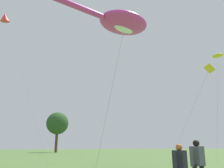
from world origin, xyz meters
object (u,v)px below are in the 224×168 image
Objects in this scene: person_dark_jacket at (180,166)px; small_kite_streamer_purple at (218,56)px; big_show_kite at (121,22)px; person_brown_coat at (198,162)px; small_kite_box_yellow at (5,18)px; small_kite_stunt_black at (207,74)px; tree_broad_distant at (57,123)px.

small_kite_streamer_purple is at bearing -71.15° from person_dark_jacket.
big_show_kite is 1.04× the size of small_kite_streamer_purple.
person_brown_coat is at bearing -63.35° from small_kite_streamer_purple.
person_brown_coat is 0.12× the size of small_kite_box_yellow.
small_kite_streamer_purple is at bearing -154.48° from small_kite_box_yellow.
big_show_kite is 1.45× the size of small_kite_stunt_black.
person_dark_jacket is at bearing -103.14° from tree_broad_distant.
tree_broad_distant is at bearing 177.72° from small_kite_streamer_purple.
person_brown_coat is 19.19m from small_kite_streamer_purple.
small_kite_box_yellow reaches higher than person_brown_coat.
small_kite_stunt_black is (14.07, -9.46, -5.59)m from small_kite_box_yellow.
small_kite_streamer_purple reaches higher than tree_broad_distant.
small_kite_box_yellow is at bearing 20.61° from person_brown_coat.
small_kite_box_yellow reaches higher than small_kite_stunt_black.
small_kite_box_yellow is at bearing -114.08° from small_kite_streamer_purple.
tree_broad_distant is (-2.15, 46.87, -3.02)m from small_kite_streamer_purple.
small_kite_streamer_purple is at bearing -87.37° from tree_broad_distant.
small_kite_streamer_purple is 47.02m from tree_broad_distant.
small_kite_streamer_purple is 1.40× the size of small_kite_stunt_black.
small_kite_box_yellow is at bearing -113.38° from tree_broad_distant.
big_show_kite is 12.59m from person_brown_coat.
tree_broad_distant is (13.02, 55.77, 6.44)m from person_dark_jacket.
tree_broad_distant reaches higher than person_dark_jacket.
small_kite_box_yellow is 20.74m from small_kite_streamer_purple.
big_show_kite is at bearing -13.29° from person_brown_coat.
person_brown_coat is (-2.20, -8.02, -9.46)m from big_show_kite.
small_kite_streamer_purple is 1.03× the size of tree_broad_distant.
small_kite_stunt_black is at bearing -68.53° from small_kite_streamer_purple.
small_kite_stunt_black reaches higher than person_brown_coat.
person_brown_coat is at bearing 153.24° from small_kite_box_yellow.
person_dark_jacket is 0.19× the size of small_kite_stunt_black.
big_show_kite is at bearing -91.39° from small_kite_streamer_purple.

